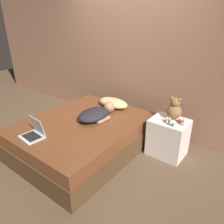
# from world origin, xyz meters

# --- Properties ---
(ground_plane) EXTENTS (12.00, 12.00, 0.00)m
(ground_plane) POSITION_xyz_m (0.00, 0.00, 0.00)
(ground_plane) COLOR brown
(wall_back) EXTENTS (8.00, 0.06, 2.60)m
(wall_back) POSITION_xyz_m (0.00, 1.25, 1.30)
(wall_back) COLOR #996B51
(wall_back) RESTS_ON ground_plane
(bed) EXTENTS (1.53, 1.94, 0.49)m
(bed) POSITION_xyz_m (0.00, 0.00, 0.24)
(bed) COLOR #4C331E
(bed) RESTS_ON ground_plane
(nightstand) EXTENTS (0.52, 0.43, 0.57)m
(nightstand) POSITION_xyz_m (1.09, 0.69, 0.29)
(nightstand) COLOR silver
(nightstand) RESTS_ON ground_plane
(pillow) EXTENTS (0.56, 0.31, 0.15)m
(pillow) POSITION_xyz_m (0.03, 0.73, 0.56)
(pillow) COLOR tan
(pillow) RESTS_ON bed
(person_lying) EXTENTS (0.41, 0.73, 0.18)m
(person_lying) POSITION_xyz_m (0.09, 0.23, 0.57)
(person_lying) COLOR black
(person_lying) RESTS_ON bed
(laptop) EXTENTS (0.32, 0.28, 0.25)m
(laptop) POSITION_xyz_m (-0.20, -0.69, 0.55)
(laptop) COLOR silver
(laptop) RESTS_ON bed
(teddy_bear) EXTENTS (0.21, 0.21, 0.33)m
(teddy_bear) POSITION_xyz_m (1.10, 0.78, 0.71)
(teddy_bear) COLOR brown
(teddy_bear) RESTS_ON nightstand
(bottle_red) EXTENTS (0.05, 0.05, 0.07)m
(bottle_red) POSITION_xyz_m (1.23, 0.72, 0.60)
(bottle_red) COLOR #B72D2D
(bottle_red) RESTS_ON nightstand
(bottle_green) EXTENTS (0.04, 0.04, 0.06)m
(bottle_green) POSITION_xyz_m (1.19, 0.55, 0.60)
(bottle_green) COLOR #3D8E4C
(bottle_green) RESTS_ON nightstand
(bottle_orange) EXTENTS (0.04, 0.04, 0.06)m
(bottle_orange) POSITION_xyz_m (1.06, 0.62, 0.60)
(bottle_orange) COLOR orange
(bottle_orange) RESTS_ON nightstand
(bottle_clear) EXTENTS (0.04, 0.04, 0.11)m
(bottle_clear) POSITION_xyz_m (1.30, 0.65, 0.62)
(bottle_clear) COLOR silver
(bottle_clear) RESTS_ON nightstand
(bottle_blue) EXTENTS (0.03, 0.03, 0.11)m
(bottle_blue) POSITION_xyz_m (1.13, 0.56, 0.62)
(bottle_blue) COLOR #3866B2
(bottle_blue) RESTS_ON nightstand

